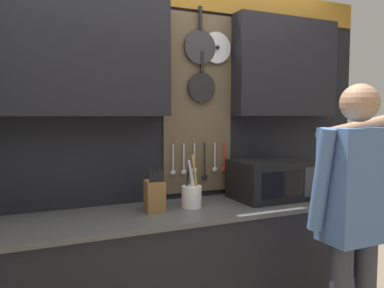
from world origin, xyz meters
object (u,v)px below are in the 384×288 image
Objects in this scene: knife_block at (155,195)px; person at (354,208)px; microwave at (272,179)px; utensil_crock at (192,194)px.

knife_block is 1.14m from person.
knife_block reaches higher than microwave.
knife_block is 0.80× the size of utensil_crock.
microwave is 0.32× the size of person.
knife_block is 0.16× the size of person.
knife_block is at bearing 144.32° from person.
person is at bearing -84.48° from microwave.
microwave is at bearing -0.03° from knife_block.
person reaches higher than microwave.
utensil_crock reaches higher than microwave.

